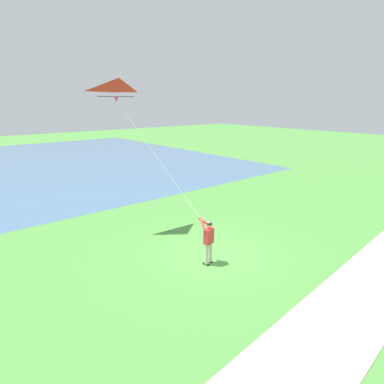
# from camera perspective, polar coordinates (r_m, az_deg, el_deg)

# --- Properties ---
(ground_plane) EXTENTS (120.00, 120.00, 0.00)m
(ground_plane) POSITION_cam_1_polar(r_m,az_deg,el_deg) (13.38, 3.93, -11.06)
(ground_plane) COLOR #4C8E3D
(walkway_path) EXTENTS (4.66, 32.09, 0.02)m
(walkway_path) POSITION_cam_1_polar(r_m,az_deg,el_deg) (9.27, 20.08, -25.84)
(walkway_path) COLOR #ADA393
(walkway_path) RESTS_ON ground
(person_kite_flyer) EXTENTS (0.62, 0.52, 1.83)m
(person_kite_flyer) POSITION_cam_1_polar(r_m,az_deg,el_deg) (12.19, 2.93, -8.37)
(person_kite_flyer) COLOR #232328
(person_kite_flyer) RESTS_ON ground
(flying_kite) EXTENTS (4.78, 1.83, 5.10)m
(flying_kite) POSITION_cam_1_polar(r_m,az_deg,el_deg) (14.41, -12.86, 17.19)
(flying_kite) COLOR red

